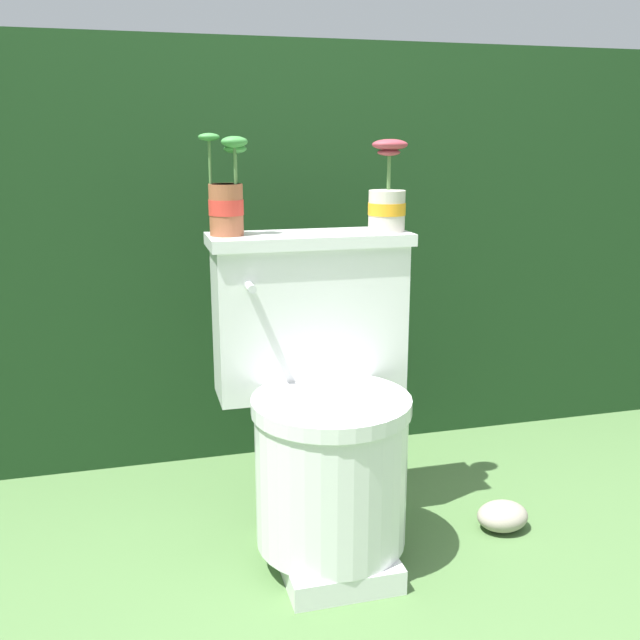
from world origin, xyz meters
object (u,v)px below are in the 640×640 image
Objects in this scene: garden_stone at (503,516)px; toilet at (323,414)px; potted_plant_left at (226,200)px; potted_plant_midleft at (387,200)px.

toilet is at bearing 173.66° from garden_stone.
potted_plant_left is at bearing 164.17° from garden_stone.
potted_plant_midleft reaches higher than toilet.
potted_plant_left is 1.73× the size of garden_stone.
potted_plant_midleft is at bearing 148.14° from garden_stone.
potted_plant_midleft is 0.90m from garden_stone.
potted_plant_midleft reaches higher than garden_stone.
potted_plant_midleft is (0.20, 0.12, 0.51)m from toilet.
garden_stone is at bearing -31.86° from potted_plant_midleft.
garden_stone is (0.69, -0.20, -0.84)m from potted_plant_left.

